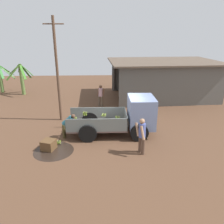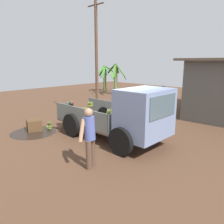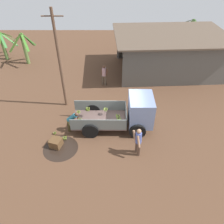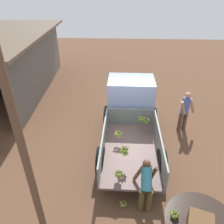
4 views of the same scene
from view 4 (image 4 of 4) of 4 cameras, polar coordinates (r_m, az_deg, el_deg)
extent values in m
plane|color=brown|center=(8.68, 3.14, -7.49)|extent=(36.00, 36.00, 0.00)
cylinder|color=black|center=(6.78, 22.46, -25.07)|extent=(1.92, 1.92, 0.01)
cube|color=brown|center=(7.42, 4.86, -10.26)|extent=(3.21, 1.88, 0.08)
cube|color=slate|center=(7.19, -2.27, -7.65)|extent=(3.20, 0.07, 0.71)
cube|color=slate|center=(7.26, 12.20, -8.01)|extent=(3.20, 0.07, 0.71)
cube|color=slate|center=(8.45, 4.82, -1.21)|extent=(0.06, 1.86, 0.71)
cube|color=#798BB4|center=(8.98, 4.86, 3.69)|extent=(1.38, 1.83, 1.64)
cube|color=#4C606B|center=(9.47, 4.88, 7.37)|extent=(0.04, 1.45, 0.72)
cylinder|color=black|center=(9.23, -1.32, -1.25)|extent=(0.95, 0.23, 0.94)
cylinder|color=black|center=(9.29, 10.58, -1.60)|extent=(0.95, 0.23, 0.94)
cylinder|color=black|center=(7.12, -3.04, -12.76)|extent=(0.95, 0.23, 0.94)
cylinder|color=black|center=(7.20, 12.77, -13.09)|extent=(0.95, 0.23, 0.94)
sphere|color=#423B2A|center=(8.00, 8.83, -1.86)|extent=(0.09, 0.09, 0.09)
cylinder|color=olive|center=(8.01, 9.34, -2.40)|extent=(0.21, 0.15, 0.15)
cylinder|color=#86AC35|center=(8.08, 9.33, -2.00)|extent=(0.22, 0.15, 0.13)
cylinder|color=#9BB14D|center=(8.11, 8.69, -2.03)|extent=(0.07, 0.20, 0.18)
cylinder|color=olive|center=(8.07, 8.25, -1.97)|extent=(0.21, 0.16, 0.14)
cylinder|color=#5E781F|center=(7.99, 8.29, -2.36)|extent=(0.21, 0.15, 0.14)
cylinder|color=olive|center=(7.99, 8.83, -2.62)|extent=(0.05, 0.19, 0.19)
sphere|color=brown|center=(6.36, 9.61, -13.70)|extent=(0.09, 0.09, 0.09)
cylinder|color=olive|center=(6.43, 9.17, -13.79)|extent=(0.14, 0.17, 0.15)
cylinder|color=olive|center=(6.39, 8.96, -14.16)|extent=(0.18, 0.07, 0.15)
cylinder|color=olive|center=(6.35, 9.34, -14.48)|extent=(0.12, 0.18, 0.14)
cylinder|color=olive|center=(6.35, 9.91, -14.46)|extent=(0.12, 0.18, 0.14)
cylinder|color=#8AA540|center=(6.42, 10.02, -14.18)|extent=(0.15, 0.05, 0.17)
cylinder|color=olive|center=(6.45, 9.79, -13.79)|extent=(0.12, 0.17, 0.16)
sphere|color=brown|center=(7.93, 7.70, -1.47)|extent=(0.08, 0.08, 0.08)
cylinder|color=olive|center=(8.01, 7.99, -1.69)|extent=(0.16, 0.16, 0.16)
cylinder|color=#93A842|center=(8.01, 7.43, -1.59)|extent=(0.12, 0.19, 0.15)
cylinder|color=olive|center=(7.95, 7.20, -1.92)|extent=(0.18, 0.06, 0.17)
cylinder|color=#5B7B1D|center=(7.88, 7.64, -2.06)|extent=(0.07, 0.20, 0.12)
cylinder|color=olive|center=(7.92, 8.10, -2.02)|extent=(0.18, 0.16, 0.14)
sphere|color=brown|center=(6.42, 3.31, -9.52)|extent=(0.08, 0.08, 0.08)
cylinder|color=#8BAE26|center=(6.44, 2.79, -10.38)|extent=(0.18, 0.16, 0.21)
cylinder|color=olive|center=(6.42, 3.17, -10.54)|extent=(0.08, 0.21, 0.21)
cylinder|color=olive|center=(6.44, 3.70, -10.45)|extent=(0.17, 0.17, 0.22)
cylinder|color=olive|center=(6.49, 3.87, -10.05)|extent=(0.20, 0.10, 0.21)
cylinder|color=olive|center=(6.53, 3.56, -9.67)|extent=(0.13, 0.21, 0.20)
cylinder|color=olive|center=(6.53, 2.97, -9.51)|extent=(0.14, 0.23, 0.17)
cylinder|color=olive|center=(6.49, 2.60, -9.83)|extent=(0.22, 0.13, 0.19)
sphere|color=brown|center=(6.24, 1.73, -15.49)|extent=(0.07, 0.07, 0.07)
cylinder|color=#88A426|center=(6.27, 1.28, -16.13)|extent=(0.15, 0.12, 0.17)
cylinder|color=olive|center=(6.23, 1.48, -16.28)|extent=(0.10, 0.18, 0.14)
cylinder|color=olive|center=(6.26, 2.02, -16.25)|extent=(0.12, 0.15, 0.17)
cylinder|color=#8DAA2F|center=(6.26, 2.30, -16.06)|extent=(0.18, 0.11, 0.14)
cylinder|color=olive|center=(6.30, 2.28, -15.67)|extent=(0.17, 0.12, 0.14)
cylinder|color=olive|center=(6.32, 1.96, -15.43)|extent=(0.10, 0.18, 0.14)
cylinder|color=#89AA32|center=(6.32, 1.51, -15.53)|extent=(0.10, 0.17, 0.16)
cylinder|color=olive|center=(6.30, 1.20, -15.76)|extent=(0.17, 0.10, 0.16)
sphere|color=#433C2B|center=(7.37, 1.69, -5.39)|extent=(0.08, 0.08, 0.08)
cylinder|color=olive|center=(7.40, 2.32, -5.81)|extent=(0.21, 0.08, 0.15)
cylinder|color=olive|center=(7.47, 1.98, -5.44)|extent=(0.14, 0.21, 0.15)
cylinder|color=olive|center=(7.47, 1.49, -5.55)|extent=(0.12, 0.20, 0.18)
cylinder|color=olive|center=(7.42, 1.07, -5.70)|extent=(0.21, 0.09, 0.16)
cylinder|color=#84AA31|center=(7.35, 1.30, -6.04)|extent=(0.16, 0.21, 0.13)
cylinder|color=#8AA246|center=(7.37, 1.90, -6.17)|extent=(0.13, 0.19, 0.19)
cube|color=#5A5853|center=(17.29, -23.09, 15.62)|extent=(0.39, 5.45, 3.03)
cube|color=#5A5853|center=(12.68, -18.03, 11.63)|extent=(8.29, 0.54, 3.03)
cylinder|color=#3F3833|center=(9.35, -25.61, 3.25)|extent=(0.16, 0.16, 3.03)
cylinder|color=brown|center=(4.31, -23.70, -3.38)|extent=(0.16, 0.16, 6.28)
cylinder|color=#63784F|center=(20.67, -25.95, 16.30)|extent=(0.34, 0.34, 2.40)
cube|color=#337B2C|center=(20.97, -26.12, 19.01)|extent=(1.03, 0.35, 0.71)
cube|color=#478040|center=(21.11, -26.99, 18.64)|extent=(1.10, 1.05, 0.88)
cube|color=#347733|center=(19.83, -26.03, 17.81)|extent=(1.33, 1.04, 1.17)
cube|color=#538540|center=(20.27, -24.98, 18.11)|extent=(0.32, 1.12, 1.27)
cube|color=#1D5314|center=(20.56, -24.81, 18.04)|extent=(0.65, 1.02, 1.45)
cylinder|color=brown|center=(9.56, 18.47, -2.12)|extent=(0.22, 0.22, 0.85)
cylinder|color=brown|center=(9.42, 17.34, -2.44)|extent=(0.22, 0.22, 0.85)
cylinder|color=#4F5FAA|center=(9.11, 18.71, 1.67)|extent=(0.44, 0.43, 0.68)
sphere|color=tan|center=(8.90, 19.27, 4.15)|extent=(0.24, 0.24, 0.24)
cylinder|color=tan|center=(9.17, 20.22, 1.46)|extent=(0.24, 0.35, 0.62)
cylinder|color=tan|center=(8.91, 18.11, 0.99)|extent=(0.24, 0.34, 0.63)
cylinder|color=#443A1E|center=(6.31, 7.60, -21.97)|extent=(0.15, 0.15, 0.76)
cylinder|color=#443A1E|center=(6.33, 9.70, -21.99)|extent=(0.15, 0.15, 0.76)
cylinder|color=#286374|center=(6.02, 8.99, -16.95)|extent=(0.64, 0.30, 0.60)
sphere|color=brown|center=(6.04, 9.05, -13.11)|extent=(0.22, 0.22, 0.22)
cylinder|color=brown|center=(6.28, 6.99, -15.46)|extent=(0.11, 0.32, 0.56)
cylinder|color=brown|center=(6.30, 10.58, -15.84)|extent=(0.11, 0.25, 0.57)
sphere|color=#4E4632|center=(6.53, 16.14, -24.06)|extent=(0.08, 0.08, 0.08)
cylinder|color=olive|center=(6.53, 16.40, -24.76)|extent=(0.10, 0.18, 0.12)
cylinder|color=olive|center=(6.56, 16.63, -24.59)|extent=(0.17, 0.15, 0.13)
cylinder|color=olive|center=(6.60, 16.59, -24.17)|extent=(0.18, 0.10, 0.14)
cylinder|color=olive|center=(6.61, 16.26, -24.05)|extent=(0.13, 0.16, 0.16)
cylinder|color=olive|center=(6.60, 15.83, -23.94)|extent=(0.08, 0.17, 0.14)
cylinder|color=olive|center=(6.57, 15.47, -24.12)|extent=(0.18, 0.13, 0.13)
cylinder|color=#77A42A|center=(6.53, 15.47, -24.45)|extent=(0.19, 0.10, 0.11)
cylinder|color=olive|center=(6.56, 15.83, -24.71)|extent=(0.13, 0.14, 0.17)
sphere|color=#48412F|center=(6.53, 2.95, -22.55)|extent=(0.08, 0.08, 0.08)
cylinder|color=olive|center=(6.58, 3.50, -22.56)|extent=(0.16, 0.10, 0.09)
cylinder|color=olive|center=(6.60, 3.18, -22.57)|extent=(0.10, 0.14, 0.14)
cylinder|color=#8DAF3A|center=(6.61, 2.80, -22.50)|extent=(0.08, 0.15, 0.13)
cylinder|color=#8EAA2F|center=(6.59, 2.57, -22.79)|extent=(0.13, 0.08, 0.15)
cylinder|color=olive|center=(6.54, 2.37, -22.90)|extent=(0.16, 0.10, 0.09)
cylinder|color=#577419|center=(6.55, 2.71, -23.16)|extent=(0.10, 0.14, 0.14)
cylinder|color=olive|center=(6.55, 3.15, -23.18)|extent=(0.10, 0.14, 0.14)
cylinder|color=olive|center=(6.57, 3.29, -23.06)|extent=(0.13, 0.10, 0.14)
camera|label=1|loc=(12.95, 68.65, 12.06)|focal=35.00mm
camera|label=2|loc=(13.90, 31.33, 16.83)|focal=35.00mm
camera|label=3|loc=(12.65, 73.67, 28.73)|focal=35.00mm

